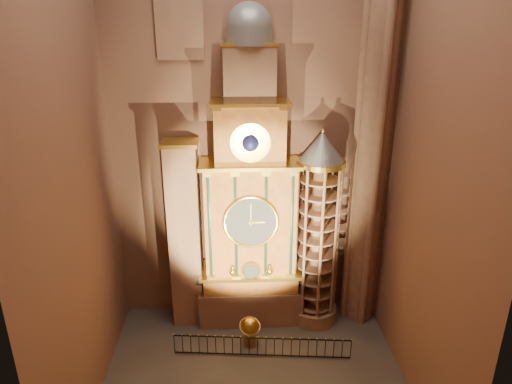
{
  "coord_description": "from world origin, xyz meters",
  "views": [
    {
      "loc": [
        -0.7,
        -16.55,
        15.74
      ],
      "look_at": [
        0.21,
        3.0,
        8.27
      ],
      "focal_mm": 32.0,
      "sensor_mm": 36.0,
      "label": 1
    }
  ],
  "objects_px": {
    "portrait_tower": "(185,235)",
    "stair_turret": "(317,233)",
    "astronomical_clock": "(250,207)",
    "iron_railing": "(262,347)",
    "celestial_globe": "(250,329)"
  },
  "relations": [
    {
      "from": "astronomical_clock",
      "to": "portrait_tower",
      "type": "height_order",
      "value": "astronomical_clock"
    },
    {
      "from": "astronomical_clock",
      "to": "celestial_globe",
      "type": "bearing_deg",
      "value": -92.83
    },
    {
      "from": "astronomical_clock",
      "to": "stair_turret",
      "type": "xyz_separation_m",
      "value": [
        3.5,
        -0.26,
        -1.41
      ]
    },
    {
      "from": "astronomical_clock",
      "to": "portrait_tower",
      "type": "distance_m",
      "value": 3.73
    },
    {
      "from": "stair_turret",
      "to": "celestial_globe",
      "type": "height_order",
      "value": "stair_turret"
    },
    {
      "from": "astronomical_clock",
      "to": "iron_railing",
      "type": "xyz_separation_m",
      "value": [
        0.43,
        -3.28,
        -6.09
      ]
    },
    {
      "from": "astronomical_clock",
      "to": "stair_turret",
      "type": "bearing_deg",
      "value": -4.3
    },
    {
      "from": "celestial_globe",
      "to": "astronomical_clock",
      "type": "bearing_deg",
      "value": 87.17
    },
    {
      "from": "stair_turret",
      "to": "portrait_tower",
      "type": "bearing_deg",
      "value": 177.67
    },
    {
      "from": "astronomical_clock",
      "to": "celestial_globe",
      "type": "relative_size",
      "value": 10.53
    },
    {
      "from": "stair_turret",
      "to": "iron_railing",
      "type": "relative_size",
      "value": 1.24
    },
    {
      "from": "iron_railing",
      "to": "stair_turret",
      "type": "bearing_deg",
      "value": 44.56
    },
    {
      "from": "portrait_tower",
      "to": "celestial_globe",
      "type": "bearing_deg",
      "value": -36.02
    },
    {
      "from": "portrait_tower",
      "to": "celestial_globe",
      "type": "xyz_separation_m",
      "value": [
        3.28,
        -2.39,
        -4.2
      ]
    },
    {
      "from": "portrait_tower",
      "to": "stair_turret",
      "type": "height_order",
      "value": "stair_turret"
    }
  ]
}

